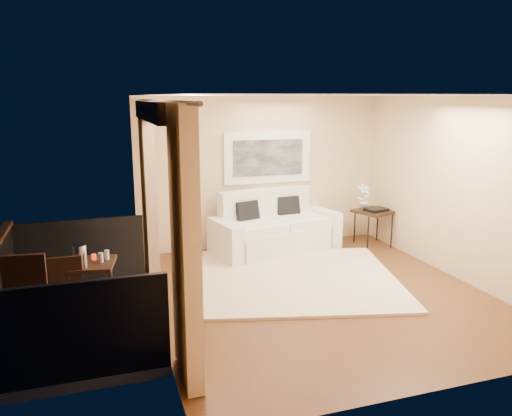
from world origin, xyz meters
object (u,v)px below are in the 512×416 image
balcony_chair_near (24,297)px  orchid (364,196)px  bistro_table (90,269)px  ice_bucket (79,253)px  side_table (374,213)px  sofa (273,230)px  balcony_chair_far (67,284)px

balcony_chair_near → orchid: bearing=30.7°
orchid → bistro_table: 5.10m
bistro_table → ice_bucket: 0.25m
bistro_table → side_table: bearing=17.7°
sofa → bistro_table: bearing=-160.9°
bistro_table → sofa: bearing=31.1°
bistro_table → balcony_chair_far: (-0.26, -0.15, -0.12)m
orchid → balcony_chair_far: orchid is taller
orchid → ice_bucket: bearing=-161.9°
side_table → orchid: bearing=131.8°
ice_bucket → bistro_table: bearing=-46.3°
orchid → balcony_chair_far: size_ratio=0.56×
side_table → balcony_chair_near: 6.04m
side_table → bistro_table: bistro_table is taller
bistro_table → balcony_chair_near: balcony_chair_near is taller
orchid → balcony_chair_far: (-5.06, -1.87, -0.41)m
balcony_chair_far → sofa: bearing=-147.9°
side_table → balcony_chair_near: size_ratio=0.74×
balcony_chair_far → ice_bucket: ice_bucket is taller
sofa → balcony_chair_far: 3.90m
balcony_chair_far → balcony_chair_near: bearing=55.7°
bistro_table → balcony_chair_near: 0.97m
orchid → sofa: bearing=175.6°
orchid → bistro_table: bearing=-160.2°
balcony_chair_far → ice_bucket: bearing=-118.4°
side_table → orchid: (-0.13, 0.15, 0.30)m
orchid → balcony_chair_near: 5.98m
sofa → ice_bucket: (-3.20, -1.74, 0.41)m
bistro_table → balcony_chair_far: balcony_chair_far is taller
side_table → balcony_chair_near: balcony_chair_near is taller
side_table → ice_bucket: (-5.04, -1.46, 0.19)m
balcony_chair_near → side_table: bearing=28.9°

